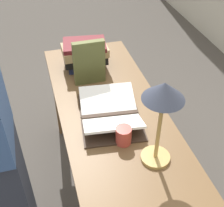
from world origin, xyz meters
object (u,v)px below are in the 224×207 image
object	(u,v)px
book_stack_tall	(85,54)
book_standing_upright	(89,63)
reading_lamp	(163,101)
coffee_mug	(123,135)
open_book	(110,113)

from	to	relation	value
book_stack_tall	book_standing_upright	world-z (taller)	book_standing_upright
book_standing_upright	reading_lamp	distance (m)	0.73
reading_lamp	coffee_mug	xyz separation A→B (m)	(-0.14, -0.11, -0.30)
open_book	reading_lamp	bearing A→B (deg)	26.99
coffee_mug	open_book	bearing A→B (deg)	-176.52
book_stack_tall	reading_lamp	xyz separation A→B (m)	(0.86, 0.15, 0.25)
book_stack_tall	book_standing_upright	distance (m)	0.18
open_book	book_stack_tall	xyz separation A→B (m)	(-0.52, -0.02, 0.07)
open_book	reading_lamp	distance (m)	0.48
book_stack_tall	coffee_mug	world-z (taller)	book_stack_tall
book_standing_upright	reading_lamp	world-z (taller)	reading_lamp
book_stack_tall	coffee_mug	size ratio (longest dim) A/B	2.68
book_standing_upright	coffee_mug	distance (m)	0.55
open_book	coffee_mug	world-z (taller)	coffee_mug
reading_lamp	coffee_mug	distance (m)	0.35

